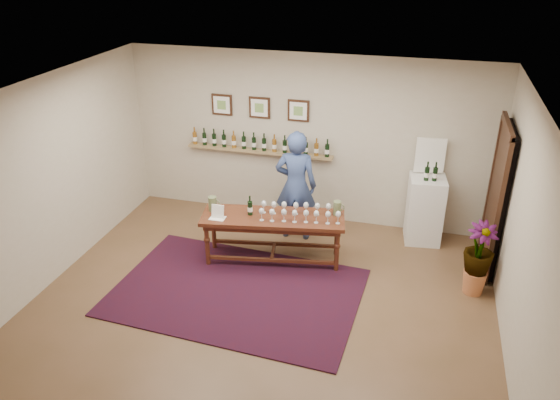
% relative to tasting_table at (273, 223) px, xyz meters
% --- Properties ---
extents(ground, '(6.00, 6.00, 0.00)m').
position_rel_tasting_table_xyz_m(ground, '(0.16, -0.98, -0.62)').
color(ground, brown).
rests_on(ground, ground).
extents(room_shell, '(6.00, 6.00, 6.00)m').
position_rel_tasting_table_xyz_m(room_shell, '(2.27, 0.87, 0.50)').
color(room_shell, beige).
rests_on(room_shell, ground).
extents(rug, '(3.41, 2.38, 0.02)m').
position_rel_tasting_table_xyz_m(rug, '(-0.25, -0.94, -0.62)').
color(rug, '#490D12').
rests_on(rug, ground).
extents(tasting_table, '(2.16, 1.01, 0.73)m').
position_rel_tasting_table_xyz_m(tasting_table, '(0.00, 0.00, 0.00)').
color(tasting_table, '#3F130F').
rests_on(tasting_table, ground).
extents(table_glasses, '(1.49, 0.59, 0.20)m').
position_rel_tasting_table_xyz_m(table_glasses, '(0.32, 0.03, 0.21)').
color(table_glasses, silver).
rests_on(table_glasses, tasting_table).
extents(table_bottles, '(0.27, 0.19, 0.27)m').
position_rel_tasting_table_xyz_m(table_bottles, '(-0.34, -0.01, 0.24)').
color(table_bottles, black).
rests_on(table_bottles, tasting_table).
extents(pitcher_left, '(0.16, 0.16, 0.22)m').
position_rel_tasting_table_xyz_m(pitcher_left, '(-0.90, -0.07, 0.22)').
color(pitcher_left, '#5E6A42').
rests_on(pitcher_left, tasting_table).
extents(pitcher_right, '(0.14, 0.14, 0.21)m').
position_rel_tasting_table_xyz_m(pitcher_right, '(0.89, 0.29, 0.22)').
color(pitcher_right, '#5E6A42').
rests_on(pitcher_right, tasting_table).
extents(menu_card, '(0.22, 0.16, 0.20)m').
position_rel_tasting_table_xyz_m(menu_card, '(-0.75, -0.26, 0.21)').
color(menu_card, white).
rests_on(menu_card, tasting_table).
extents(display_pedestal, '(0.60, 0.60, 1.07)m').
position_rel_tasting_table_xyz_m(display_pedestal, '(2.13, 1.20, -0.09)').
color(display_pedestal, white).
rests_on(display_pedestal, ground).
extents(pedestal_bottles, '(0.28, 0.10, 0.27)m').
position_rel_tasting_table_xyz_m(pedestal_bottles, '(2.15, 1.12, 0.59)').
color(pedestal_bottles, black).
rests_on(pedestal_bottles, display_pedestal).
extents(info_sign, '(0.44, 0.07, 0.61)m').
position_rel_tasting_table_xyz_m(info_sign, '(2.11, 1.36, 0.75)').
color(info_sign, white).
rests_on(info_sign, display_pedestal).
extents(potted_plant, '(0.60, 0.60, 0.91)m').
position_rel_tasting_table_xyz_m(potted_plant, '(2.86, -0.09, -0.09)').
color(potted_plant, '#BD6B3F').
rests_on(potted_plant, ground).
extents(person, '(0.68, 0.48, 1.78)m').
position_rel_tasting_table_xyz_m(person, '(0.15, 0.78, 0.27)').
color(person, '#34477B').
rests_on(person, ground).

